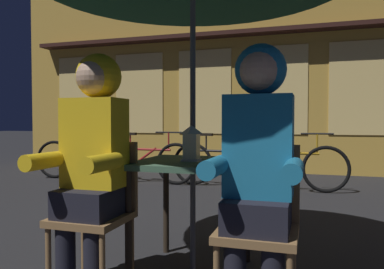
# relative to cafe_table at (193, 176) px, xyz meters

# --- Properties ---
(cafe_table) EXTENTS (0.72, 0.72, 0.74)m
(cafe_table) POSITION_rel_cafe_table_xyz_m (0.00, 0.00, 0.00)
(cafe_table) COLOR #42664C
(cafe_table) RESTS_ON ground_plane
(lantern) EXTENTS (0.11, 0.11, 0.23)m
(lantern) POSITION_rel_cafe_table_xyz_m (0.00, -0.03, 0.22)
(lantern) COLOR white
(lantern) RESTS_ON cafe_table
(chair_left) EXTENTS (0.40, 0.40, 0.87)m
(chair_left) POSITION_rel_cafe_table_xyz_m (-0.48, -0.37, -0.15)
(chair_left) COLOR olive
(chair_left) RESTS_ON ground_plane
(chair_right) EXTENTS (0.40, 0.40, 0.87)m
(chair_right) POSITION_rel_cafe_table_xyz_m (0.48, -0.37, -0.15)
(chair_right) COLOR olive
(chair_right) RESTS_ON ground_plane
(person_left_hooded) EXTENTS (0.45, 0.56, 1.40)m
(person_left_hooded) POSITION_rel_cafe_table_xyz_m (-0.48, -0.43, 0.21)
(person_left_hooded) COLOR black
(person_left_hooded) RESTS_ON ground_plane
(person_right_hooded) EXTENTS (0.45, 0.56, 1.40)m
(person_right_hooded) POSITION_rel_cafe_table_xyz_m (0.48, -0.43, 0.21)
(person_right_hooded) COLOR black
(person_right_hooded) RESTS_ON ground_plane
(shopfront_building) EXTENTS (10.00, 0.93, 6.20)m
(shopfront_building) POSITION_rel_cafe_table_xyz_m (-0.61, 5.40, 2.45)
(shopfront_building) COLOR gold
(shopfront_building) RESTS_ON ground_plane
(bicycle_nearest) EXTENTS (1.67, 0.27, 0.84)m
(bicycle_nearest) POSITION_rel_cafe_table_xyz_m (-3.06, 3.30, -0.29)
(bicycle_nearest) COLOR black
(bicycle_nearest) RESTS_ON ground_plane
(bicycle_second) EXTENTS (1.68, 0.08, 0.84)m
(bicycle_second) POSITION_rel_cafe_table_xyz_m (-1.80, 3.22, -0.29)
(bicycle_second) COLOR black
(bicycle_second) RESTS_ON ground_plane
(bicycle_third) EXTENTS (1.68, 0.18, 0.84)m
(bicycle_third) POSITION_rel_cafe_table_xyz_m (-0.53, 3.25, -0.29)
(bicycle_third) COLOR black
(bicycle_third) RESTS_ON ground_plane
(bicycle_fourth) EXTENTS (1.68, 0.19, 0.84)m
(bicycle_fourth) POSITION_rel_cafe_table_xyz_m (0.43, 3.16, -0.29)
(bicycle_fourth) COLOR black
(bicycle_fourth) RESTS_ON ground_plane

